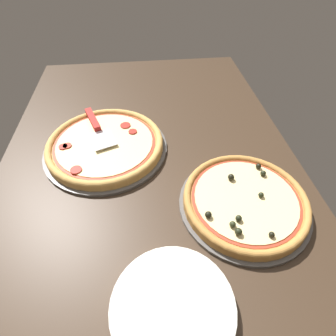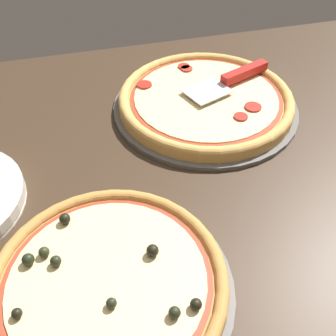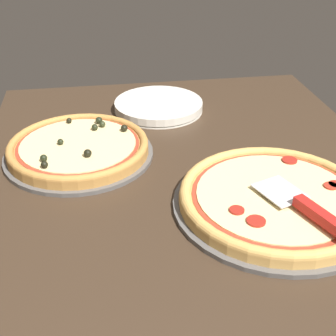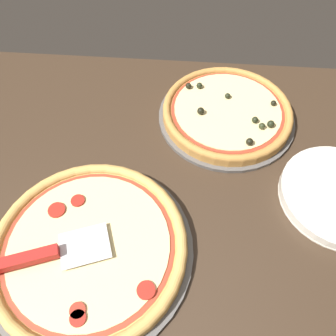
{
  "view_description": "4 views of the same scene",
  "coord_description": "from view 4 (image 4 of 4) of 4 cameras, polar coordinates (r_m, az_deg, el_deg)",
  "views": [
    {
      "loc": [
        65.11,
        -0.72,
        59.71
      ],
      "look_at": [
        10.52,
        5.27,
        3.0
      ],
      "focal_mm": 28.0,
      "sensor_mm": 36.0,
      "label": 1
    },
    {
      "loc": [
        23.63,
        54.29,
        52.03
      ],
      "look_at": [
        10.52,
        5.27,
        3.0
      ],
      "focal_mm": 42.0,
      "sensor_mm": 36.0,
      "label": 2
    },
    {
      "loc": [
        -76.66,
        19.02,
        55.6
      ],
      "look_at": [
        10.52,
        5.27,
        3.0
      ],
      "focal_mm": 50.0,
      "sensor_mm": 36.0,
      "label": 3
    },
    {
      "loc": [
        13.97,
        -37.45,
        63.89
      ],
      "look_at": [
        10.52,
        5.27,
        3.0
      ],
      "focal_mm": 35.0,
      "sensor_mm": 36.0,
      "label": 4
    }
  ],
  "objects": [
    {
      "name": "ground_plane",
      "position": [
        0.77,
        -8.18,
        -4.75
      ],
      "size": [
        143.61,
        96.59,
        3.6
      ],
      "primitive_type": "cube",
      "color": "#38281C"
    },
    {
      "name": "pizza_pan_front",
      "position": [
        0.7,
        -13.2,
        -13.7
      ],
      "size": [
        41.18,
        41.18,
        1.0
      ],
      "primitive_type": "cylinder",
      "color": "#565451",
      "rests_on": "ground_plane"
    },
    {
      "name": "pizza_front",
      "position": [
        0.68,
        -13.53,
        -13.07
      ],
      "size": [
        38.71,
        38.71,
        3.07
      ],
      "color": "tan",
      "rests_on": "pizza_pan_front"
    },
    {
      "name": "pizza_pan_back",
      "position": [
        0.9,
        10.06,
        8.76
      ],
      "size": [
        35.84,
        35.84,
        1.0
      ],
      "primitive_type": "cylinder",
      "color": "#565451",
      "rests_on": "ground_plane"
    },
    {
      "name": "pizza_back",
      "position": [
        0.88,
        10.27,
        9.71
      ],
      "size": [
        33.69,
        33.69,
        4.34
      ],
      "color": "#B77F3D",
      "rests_on": "pizza_pan_back"
    },
    {
      "name": "serving_spatula",
      "position": [
        0.67,
        -21.74,
        -14.1
      ],
      "size": [
        22.5,
        12.27,
        2.0
      ],
      "color": "silver",
      "rests_on": "pizza_front"
    }
  ]
}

